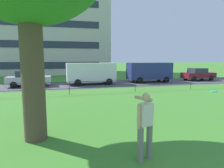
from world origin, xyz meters
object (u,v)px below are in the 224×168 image
Objects in this scene: person_thrower at (145,124)px; apartment_building_background at (34,27)px; car_maroon_left at (198,74)px; panel_van_right at (149,71)px; car_silver_far_right at (29,79)px; panel_van_center at (91,72)px; frisbee at (213,91)px.

apartment_building_background is at bearing 101.07° from person_thrower.
person_thrower is 21.64m from car_maroon_left.
apartment_building_background is (-14.56, 18.52, 7.20)m from panel_van_right.
car_silver_far_right is 6.12m from panel_van_center.
panel_van_right is at bearing 3.76° from panel_van_center.
panel_van_right reaches higher than car_maroon_left.
car_silver_far_right is at bearing 119.60° from frisbee.
panel_van_right is 1.25× the size of car_maroon_left.
car_silver_far_right and car_maroon_left have the same top height.
apartment_building_background reaches higher than car_silver_far_right.
panel_van_center is (0.96, 15.58, 0.30)m from person_thrower.
car_silver_far_right is 0.15× the size of apartment_building_background.
person_thrower is 0.07× the size of apartment_building_background.
apartment_building_background is (-1.62, 18.98, 7.69)m from car_silver_far_right.
person_thrower is at bearing -78.93° from apartment_building_background.
person_thrower is 0.35× the size of panel_van_right.
person_thrower is 4.74× the size of frisbee.
panel_van_right reaches higher than car_silver_far_right.
frisbee is 0.09× the size of car_silver_far_right.
person_thrower is at bearing -160.48° from frisbee.
person_thrower reaches higher than car_silver_far_right.
panel_van_center is 6.86m from panel_van_right.
frisbee is 0.01× the size of apartment_building_background.
car_maroon_left is at bearing 0.37° from panel_van_right.
panel_van_center is at bearing -177.91° from car_maroon_left.
car_maroon_left is at bearing 52.69° from frisbee.
frisbee is 14.64m from panel_van_center.
car_maroon_left is at bearing 1.50° from car_silver_far_right.
car_maroon_left is at bearing 2.09° from panel_van_center.
apartment_building_background is (-21.25, 18.47, 7.69)m from car_maroon_left.
car_maroon_left is 29.19m from apartment_building_background.
apartment_building_background reaches higher than person_thrower.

